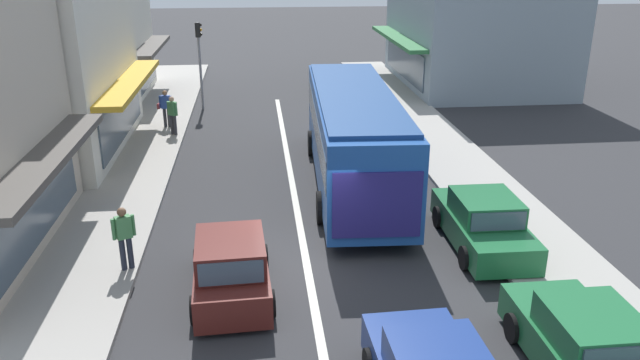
{
  "coord_description": "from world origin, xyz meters",
  "views": [
    {
      "loc": [
        -1.15,
        -14.25,
        7.64
      ],
      "look_at": [
        0.65,
        2.68,
        1.2
      ],
      "focal_mm": 35.0,
      "sensor_mm": 36.0,
      "label": 1
    }
  ],
  "objects_px": {
    "hatchback_behind_bus_mid": "(231,268)",
    "pedestrian_browsing_midblock": "(124,234)",
    "pedestrian_with_handbag_near": "(166,106)",
    "pedestrian_far_walker": "(173,113)",
    "traffic_light_downstreet": "(199,51)",
    "parked_sedan_kerb_second": "(483,223)",
    "parked_sedan_kerb_front": "(588,349)",
    "city_bus": "(354,132)"
  },
  "relations": [
    {
      "from": "city_bus",
      "to": "hatchback_behind_bus_mid",
      "type": "xyz_separation_m",
      "value": [
        -3.88,
        -6.68,
        -1.17
      ]
    },
    {
      "from": "city_bus",
      "to": "pedestrian_with_handbag_near",
      "type": "height_order",
      "value": "city_bus"
    },
    {
      "from": "pedestrian_far_walker",
      "to": "pedestrian_with_handbag_near",
      "type": "bearing_deg",
      "value": 109.88
    },
    {
      "from": "parked_sedan_kerb_front",
      "to": "pedestrian_browsing_midblock",
      "type": "xyz_separation_m",
      "value": [
        -9.21,
        5.01,
        0.4
      ]
    },
    {
      "from": "hatchback_behind_bus_mid",
      "to": "pedestrian_browsing_midblock",
      "type": "distance_m",
      "value": 2.91
    },
    {
      "from": "parked_sedan_kerb_front",
      "to": "pedestrian_browsing_midblock",
      "type": "height_order",
      "value": "pedestrian_browsing_midblock"
    },
    {
      "from": "parked_sedan_kerb_front",
      "to": "pedestrian_with_handbag_near",
      "type": "relative_size",
      "value": 2.58
    },
    {
      "from": "parked_sedan_kerb_front",
      "to": "pedestrian_browsing_midblock",
      "type": "bearing_deg",
      "value": 151.45
    },
    {
      "from": "parked_sedan_kerb_second",
      "to": "pedestrian_far_walker",
      "type": "bearing_deg",
      "value": 130.05
    },
    {
      "from": "pedestrian_with_handbag_near",
      "to": "parked_sedan_kerb_front",
      "type": "bearing_deg",
      "value": -61.33
    },
    {
      "from": "traffic_light_downstreet",
      "to": "pedestrian_browsing_midblock",
      "type": "distance_m",
      "value": 16.69
    },
    {
      "from": "parked_sedan_kerb_front",
      "to": "pedestrian_with_handbag_near",
      "type": "distance_m",
      "value": 20.45
    },
    {
      "from": "traffic_light_downstreet",
      "to": "pedestrian_far_walker",
      "type": "height_order",
      "value": "traffic_light_downstreet"
    },
    {
      "from": "pedestrian_browsing_midblock",
      "to": "hatchback_behind_bus_mid",
      "type": "bearing_deg",
      "value": -26.35
    },
    {
      "from": "pedestrian_with_handbag_near",
      "to": "traffic_light_downstreet",
      "type": "bearing_deg",
      "value": 70.32
    },
    {
      "from": "pedestrian_with_handbag_near",
      "to": "pedestrian_browsing_midblock",
      "type": "bearing_deg",
      "value": -87.33
    },
    {
      "from": "pedestrian_far_walker",
      "to": "traffic_light_downstreet",
      "type": "bearing_deg",
      "value": 79.81
    },
    {
      "from": "parked_sedan_kerb_front",
      "to": "traffic_light_downstreet",
      "type": "relative_size",
      "value": 1.0
    },
    {
      "from": "hatchback_behind_bus_mid",
      "to": "pedestrian_far_walker",
      "type": "bearing_deg",
      "value": 101.97
    },
    {
      "from": "pedestrian_far_walker",
      "to": "hatchback_behind_bus_mid",
      "type": "bearing_deg",
      "value": -78.03
    },
    {
      "from": "pedestrian_far_walker",
      "to": "pedestrian_browsing_midblock",
      "type": "bearing_deg",
      "value": -89.16
    },
    {
      "from": "hatchback_behind_bus_mid",
      "to": "parked_sedan_kerb_second",
      "type": "xyz_separation_m",
      "value": [
        6.64,
        1.84,
        -0.05
      ]
    },
    {
      "from": "parked_sedan_kerb_second",
      "to": "hatchback_behind_bus_mid",
      "type": "bearing_deg",
      "value": -164.53
    },
    {
      "from": "hatchback_behind_bus_mid",
      "to": "pedestrian_browsing_midblock",
      "type": "height_order",
      "value": "pedestrian_browsing_midblock"
    },
    {
      "from": "pedestrian_with_handbag_near",
      "to": "pedestrian_browsing_midblock",
      "type": "xyz_separation_m",
      "value": [
        0.6,
        -12.93,
        -0.0
      ]
    },
    {
      "from": "traffic_light_downstreet",
      "to": "pedestrian_with_handbag_near",
      "type": "bearing_deg",
      "value": -109.68
    },
    {
      "from": "parked_sedan_kerb_front",
      "to": "pedestrian_browsing_midblock",
      "type": "relative_size",
      "value": 2.58
    },
    {
      "from": "traffic_light_downstreet",
      "to": "parked_sedan_kerb_second",
      "type": "bearing_deg",
      "value": -61.97
    },
    {
      "from": "city_bus",
      "to": "traffic_light_downstreet",
      "type": "distance_m",
      "value": 12.61
    },
    {
      "from": "traffic_light_downstreet",
      "to": "pedestrian_far_walker",
      "type": "distance_m",
      "value": 5.23
    },
    {
      "from": "traffic_light_downstreet",
      "to": "pedestrian_with_handbag_near",
      "type": "height_order",
      "value": "traffic_light_downstreet"
    },
    {
      "from": "traffic_light_downstreet",
      "to": "pedestrian_far_walker",
      "type": "relative_size",
      "value": 2.58
    },
    {
      "from": "parked_sedan_kerb_second",
      "to": "pedestrian_with_handbag_near",
      "type": "bearing_deg",
      "value": 128.46
    },
    {
      "from": "traffic_light_downstreet",
      "to": "pedestrian_far_walker",
      "type": "bearing_deg",
      "value": -100.19
    },
    {
      "from": "city_bus",
      "to": "parked_sedan_kerb_front",
      "type": "distance_m",
      "value": 10.84
    },
    {
      "from": "hatchback_behind_bus_mid",
      "to": "pedestrian_browsing_midblock",
      "type": "xyz_separation_m",
      "value": [
        -2.59,
        1.28,
        0.36
      ]
    },
    {
      "from": "hatchback_behind_bus_mid",
      "to": "pedestrian_browsing_midblock",
      "type": "bearing_deg",
      "value": 153.65
    },
    {
      "from": "traffic_light_downstreet",
      "to": "city_bus",
      "type": "bearing_deg",
      "value": -62.7
    },
    {
      "from": "parked_sedan_kerb_second",
      "to": "pedestrian_browsing_midblock",
      "type": "xyz_separation_m",
      "value": [
        -9.23,
        -0.56,
        0.4
      ]
    },
    {
      "from": "hatchback_behind_bus_mid",
      "to": "traffic_light_downstreet",
      "type": "relative_size",
      "value": 0.9
    },
    {
      "from": "parked_sedan_kerb_front",
      "to": "city_bus",
      "type": "bearing_deg",
      "value": 104.75
    },
    {
      "from": "parked_sedan_kerb_second",
      "to": "parked_sedan_kerb_front",
      "type": "bearing_deg",
      "value": -90.21
    }
  ]
}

